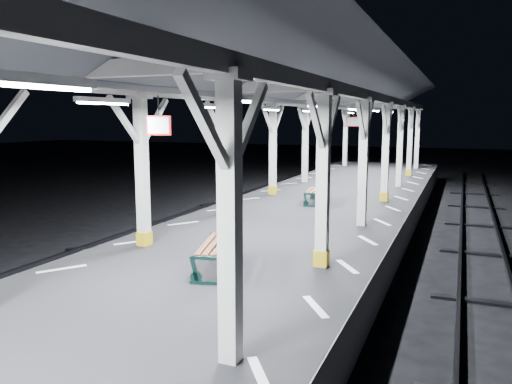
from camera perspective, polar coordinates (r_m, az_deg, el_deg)
The scene contains 7 objects.
ground at distance 9.02m, azimuth -9.14°, elevation -16.56°, with size 120.00×120.00×0.00m, color black.
platform at distance 8.82m, azimuth -9.22°, elevation -13.62°, with size 6.00×50.00×1.00m, color black.
hazard_stripes_left at distance 10.11m, azimuth -21.32°, elevation -8.19°, with size 1.00×48.00×0.01m, color silver.
hazard_stripes_right at distance 7.71m, azimuth 6.80°, elevation -12.88°, with size 1.00×48.00×0.01m, color silver.
canopy at distance 8.20m, azimuth -9.97°, elevation 13.63°, with size 5.40×49.00×4.65m.
bench_mid at distance 9.28m, azimuth -3.73°, elevation -5.79°, with size 1.13×1.91×0.97m.
bench_far at distance 16.57m, azimuth 7.15°, elevation 0.31°, with size 0.83×1.68×0.87m.
Camera 1 is at (4.36, -6.92, 3.81)m, focal length 35.00 mm.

